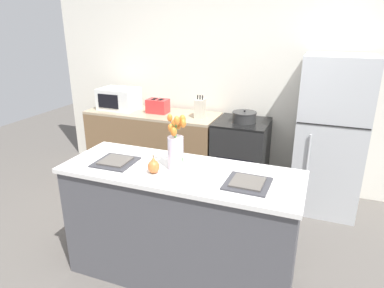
{
  "coord_description": "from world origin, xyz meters",
  "views": [
    {
      "loc": [
        0.92,
        -2.13,
        1.99
      ],
      "look_at": [
        0.0,
        0.25,
        1.07
      ],
      "focal_mm": 32.0,
      "sensor_mm": 36.0,
      "label": 1
    }
  ],
  "objects": [
    {
      "name": "plate_setting_left",
      "position": [
        -0.52,
        -0.06,
        0.96
      ],
      "size": [
        0.3,
        0.3,
        0.02
      ],
      "color": "#333338",
      "rests_on": "kitchen_island"
    },
    {
      "name": "cooking_pot",
      "position": [
        0.12,
        1.59,
        0.96
      ],
      "size": [
        0.27,
        0.27,
        0.14
      ],
      "color": "#2D2D2D",
      "rests_on": "stove_range"
    },
    {
      "name": "pear_figurine",
      "position": [
        -0.15,
        -0.12,
        1.0
      ],
      "size": [
        0.09,
        0.09,
        0.14
      ],
      "color": "#C66B33",
      "rests_on": "kitchen_island"
    },
    {
      "name": "knife_block",
      "position": [
        -0.41,
        1.57,
        1.01
      ],
      "size": [
        0.1,
        0.14,
        0.27
      ],
      "color": "beige",
      "rests_on": "back_counter"
    },
    {
      "name": "flower_vase",
      "position": [
        -0.03,
        -0.0,
        1.12
      ],
      "size": [
        0.15,
        0.14,
        0.42
      ],
      "color": "silver",
      "rests_on": "kitchen_island"
    },
    {
      "name": "plate_setting_right",
      "position": [
        0.52,
        -0.06,
        0.96
      ],
      "size": [
        0.3,
        0.3,
        0.02
      ],
      "color": "#333338",
      "rests_on": "kitchen_island"
    },
    {
      "name": "stove_range",
      "position": [
        0.1,
        1.6,
        0.45
      ],
      "size": [
        0.6,
        0.61,
        0.9
      ],
      "color": "black",
      "rests_on": "ground_plane"
    },
    {
      "name": "kitchen_island",
      "position": [
        0.0,
        0.0,
        0.47
      ],
      "size": [
        1.8,
        0.66,
        0.95
      ],
      "color": "#4C4C51",
      "rests_on": "ground_plane"
    },
    {
      "name": "microwave",
      "position": [
        -1.54,
        1.6,
        1.04
      ],
      "size": [
        0.48,
        0.37,
        0.27
      ],
      "color": "white",
      "rests_on": "back_counter"
    },
    {
      "name": "toaster",
      "position": [
        -0.98,
        1.6,
        0.99
      ],
      "size": [
        0.28,
        0.18,
        0.17
      ],
      "color": "red",
      "rests_on": "back_counter"
    },
    {
      "name": "back_wall",
      "position": [
        0.0,
        2.0,
        1.35
      ],
      "size": [
        5.2,
        0.08,
        2.7
      ],
      "color": "silver",
      "rests_on": "ground_plane"
    },
    {
      "name": "back_counter",
      "position": [
        -1.06,
        1.6,
        0.45
      ],
      "size": [
        1.68,
        0.6,
        0.9
      ],
      "color": "brown",
      "rests_on": "ground_plane"
    },
    {
      "name": "refrigerator",
      "position": [
        1.05,
        1.6,
        0.84
      ],
      "size": [
        0.68,
        0.67,
        1.68
      ],
      "color": "#B7BABC",
      "rests_on": "ground_plane"
    },
    {
      "name": "ground_plane",
      "position": [
        0.0,
        0.0,
        0.0
      ],
      "size": [
        10.0,
        10.0,
        0.0
      ],
      "primitive_type": "plane",
      "color": "#59544F"
    }
  ]
}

